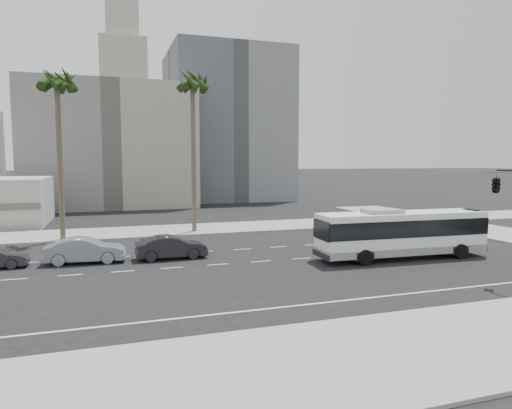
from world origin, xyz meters
name	(u,v)px	position (x,y,z in m)	size (l,w,h in m)	color
ground	(302,259)	(0.00, 0.00, 0.00)	(700.00, 700.00, 0.00)	black
sidewalk_north	(240,227)	(0.00, 15.50, 0.07)	(120.00, 7.00, 0.15)	gray
sidewalk_south	(470,340)	(0.00, -15.50, 0.07)	(120.00, 7.00, 0.15)	gray
midrise_beige_west	(111,147)	(-12.00, 45.00, 9.00)	(24.00, 18.00, 18.00)	gray
midrise_gray_center	(226,127)	(8.00, 52.00, 13.00)	(20.00, 20.00, 26.00)	#5C5D61
civic_tower	(124,106)	(-2.00, 250.00, 38.83)	(42.00, 42.00, 129.00)	beige
highrise_right	(211,112)	(45.00, 230.00, 35.00)	(26.00, 26.00, 70.00)	slate
highrise_far	(238,126)	(70.00, 260.00, 30.00)	(22.00, 22.00, 60.00)	slate
city_bus	(402,232)	(6.69, -2.03, 1.84)	(12.27, 3.22, 3.50)	white
car_a	(171,247)	(-8.64, 2.88, 0.81)	(4.90, 1.71, 1.62)	black
car_b	(85,250)	(-14.29, 3.34, 0.85)	(5.15, 1.80, 1.70)	gray
traffic_signal	(502,188)	(7.79, -9.27, 5.33)	(2.95, 3.91, 6.39)	#262628
palm_near	(192,87)	(-4.98, 13.92, 13.67)	(4.47, 4.47, 15.08)	brown
palm_mid	(57,86)	(-16.48, 13.02, 13.04)	(4.69, 4.69, 14.49)	brown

